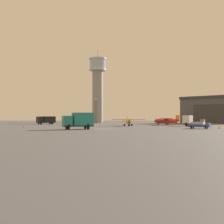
# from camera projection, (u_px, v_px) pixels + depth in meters

# --- Properties ---
(ground_plane) EXTENTS (400.00, 400.00, 0.00)m
(ground_plane) POSITION_uv_depth(u_px,v_px,m) (100.00, 129.00, 51.52)
(ground_plane) COLOR #545456
(control_tower) EXTENTS (8.05, 8.05, 34.09)m
(control_tower) POSITION_uv_depth(u_px,v_px,m) (98.00, 85.00, 125.96)
(control_tower) COLOR gray
(control_tower) RESTS_ON ground_plane
(hangar) EXTENTS (33.52, 32.93, 11.15)m
(hangar) POSITION_uv_depth(u_px,v_px,m) (218.00, 110.00, 115.00)
(hangar) COLOR #4C5159
(hangar) RESTS_ON ground_plane
(airplane_red) EXTENTS (8.02, 10.20, 3.02)m
(airplane_red) POSITION_uv_depth(u_px,v_px,m) (167.00, 120.00, 80.93)
(airplane_red) COLOR red
(airplane_red) RESTS_ON ground_plane
(airplane_yellow) EXTENTS (8.90, 7.00, 2.63)m
(airplane_yellow) POSITION_uv_depth(u_px,v_px,m) (128.00, 121.00, 72.68)
(airplane_yellow) COLOR gold
(airplane_yellow) RESTS_ON ground_plane
(truck_box_black) EXTENTS (6.42, 5.10, 2.70)m
(truck_box_black) POSITION_uv_depth(u_px,v_px,m) (46.00, 120.00, 91.26)
(truck_box_black) COLOR #38383D
(truck_box_black) RESTS_ON ground_plane
(truck_box_teal) EXTENTS (6.00, 4.08, 3.10)m
(truck_box_teal) POSITION_uv_depth(u_px,v_px,m) (79.00, 120.00, 50.16)
(truck_box_teal) COLOR #38383D
(truck_box_teal) RESTS_ON ground_plane
(truck_flatbed_white) EXTENTS (6.53, 6.28, 2.81)m
(truck_flatbed_white) POSITION_uv_depth(u_px,v_px,m) (192.00, 121.00, 69.70)
(truck_flatbed_white) COLOR #38383D
(truck_flatbed_white) RESTS_ON ground_plane
(car_blue) EXTENTS (4.39, 3.90, 1.37)m
(car_blue) POSITION_uv_depth(u_px,v_px,m) (199.00, 125.00, 53.39)
(car_blue) COLOR #2847A8
(car_blue) RESTS_ON ground_plane
(light_post_west) EXTENTS (0.44, 0.44, 9.81)m
(light_post_west) POSITION_uv_depth(u_px,v_px,m) (95.00, 109.00, 105.12)
(light_post_west) COLOR #38383D
(light_post_west) RESTS_ON ground_plane
(light_post_east) EXTENTS (0.44, 0.44, 9.43)m
(light_post_east) POSITION_uv_depth(u_px,v_px,m) (96.00, 109.00, 102.37)
(light_post_east) COLOR #38383D
(light_post_east) RESTS_ON ground_plane
(traffic_cone_near_left) EXTENTS (0.36, 0.36, 0.66)m
(traffic_cone_near_left) POSITION_uv_depth(u_px,v_px,m) (219.00, 127.00, 54.58)
(traffic_cone_near_left) COLOR black
(traffic_cone_near_left) RESTS_ON ground_plane
(traffic_cone_near_right) EXTENTS (0.36, 0.36, 0.73)m
(traffic_cone_near_right) POSITION_uv_depth(u_px,v_px,m) (192.00, 126.00, 60.83)
(traffic_cone_near_right) COLOR black
(traffic_cone_near_right) RESTS_ON ground_plane
(traffic_cone_mid_apron) EXTENTS (0.36, 0.36, 0.60)m
(traffic_cone_mid_apron) POSITION_uv_depth(u_px,v_px,m) (24.00, 126.00, 59.29)
(traffic_cone_mid_apron) COLOR black
(traffic_cone_mid_apron) RESTS_ON ground_plane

